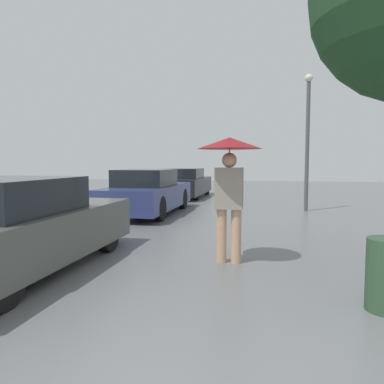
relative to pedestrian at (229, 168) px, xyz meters
The scene contains 5 objects.
pedestrian is the anchor object (origin of this frame).
parked_car_nearest 3.29m from the pedestrian, 160.28° to the right, with size 1.85×4.36×1.35m.
parked_car_middle 5.99m from the pedestrian, 120.35° to the left, with size 1.74×4.47×1.35m.
parked_car_farthest 11.19m from the pedestrian, 106.10° to the left, with size 1.80×4.42×1.29m.
street_lamp 7.04m from the pedestrian, 74.87° to the left, with size 0.25×0.25×4.34m.
Camera 1 is at (0.27, -1.76, 1.57)m, focal length 35.00 mm.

